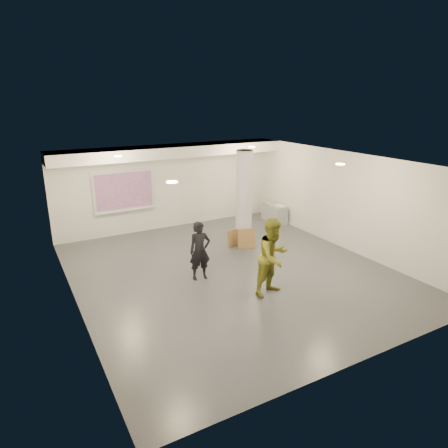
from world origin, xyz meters
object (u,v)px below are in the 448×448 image
projection_screen (124,191)px  credenza (274,213)px  column (244,198)px  man (273,257)px  woman (200,251)px

projection_screen → credenza: (5.32, -1.28, -1.19)m
column → man: 3.62m
column → projection_screen: size_ratio=1.43×
column → man: column is taller
projection_screen → woman: 4.55m
column → credenza: (2.22, 1.37, -1.16)m
column → credenza: column is taller
credenza → woman: 5.63m
woman → man: man is taller
projection_screen → credenza: size_ratio=1.81×
man → woman: bearing=112.5°
woman → column: bearing=43.4°
column → woman: column is taller
credenza → man: 5.89m
projection_screen → column: bearing=-40.6°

